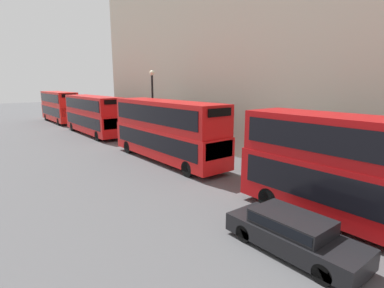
{
  "coord_description": "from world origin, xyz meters",
  "views": [
    {
      "loc": [
        -10.26,
        2.11,
        5.69
      ],
      "look_at": [
        0.48,
        15.72,
        2.12
      ],
      "focal_mm": 28.0,
      "sensor_mm": 36.0,
      "label": 1
    }
  ],
  "objects_px": {
    "bus_second_in_queue": "(166,128)",
    "bus_third_in_queue": "(93,113)",
    "car_dark_sedan": "(293,232)",
    "pedestrian": "(75,115)",
    "bus_trailing": "(59,106)",
    "bus_leading": "(371,172)"
  },
  "relations": [
    {
      "from": "bus_third_in_queue",
      "to": "bus_leading",
      "type": "bearing_deg",
      "value": -90.0
    },
    {
      "from": "car_dark_sedan",
      "to": "pedestrian",
      "type": "bearing_deg",
      "value": 81.84
    },
    {
      "from": "bus_third_in_queue",
      "to": "bus_trailing",
      "type": "bearing_deg",
      "value": 90.0
    },
    {
      "from": "bus_second_in_queue",
      "to": "bus_third_in_queue",
      "type": "relative_size",
      "value": 1.0
    },
    {
      "from": "bus_leading",
      "to": "car_dark_sedan",
      "type": "xyz_separation_m",
      "value": [
        -3.4,
        0.96,
        -1.73
      ]
    },
    {
      "from": "bus_second_in_queue",
      "to": "car_dark_sedan",
      "type": "bearing_deg",
      "value": -104.85
    },
    {
      "from": "bus_trailing",
      "to": "car_dark_sedan",
      "type": "xyz_separation_m",
      "value": [
        -3.4,
        -40.87,
        -1.72
      ]
    },
    {
      "from": "pedestrian",
      "to": "bus_leading",
      "type": "bearing_deg",
      "value": -93.59
    },
    {
      "from": "bus_third_in_queue",
      "to": "pedestrian",
      "type": "bearing_deg",
      "value": 79.92
    },
    {
      "from": "bus_second_in_queue",
      "to": "bus_third_in_queue",
      "type": "xyz_separation_m",
      "value": [
        -0.0,
        14.63,
        -0.09
      ]
    },
    {
      "from": "bus_third_in_queue",
      "to": "pedestrian",
      "type": "height_order",
      "value": "bus_third_in_queue"
    },
    {
      "from": "bus_second_in_queue",
      "to": "pedestrian",
      "type": "distance_m",
      "value": 30.29
    },
    {
      "from": "car_dark_sedan",
      "to": "pedestrian",
      "type": "distance_m",
      "value": 43.39
    },
    {
      "from": "bus_trailing",
      "to": "bus_leading",
      "type": "bearing_deg",
      "value": -90.0
    },
    {
      "from": "pedestrian",
      "to": "bus_third_in_queue",
      "type": "bearing_deg",
      "value": -100.08
    },
    {
      "from": "bus_third_in_queue",
      "to": "car_dark_sedan",
      "type": "height_order",
      "value": "bus_third_in_queue"
    },
    {
      "from": "bus_third_in_queue",
      "to": "pedestrian",
      "type": "xyz_separation_m",
      "value": [
        2.76,
        15.5,
        -1.57
      ]
    },
    {
      "from": "bus_trailing",
      "to": "bus_second_in_queue",
      "type": "bearing_deg",
      "value": -90.0
    },
    {
      "from": "bus_second_in_queue",
      "to": "bus_leading",
      "type": "bearing_deg",
      "value": -90.0
    },
    {
      "from": "bus_trailing",
      "to": "pedestrian",
      "type": "height_order",
      "value": "bus_trailing"
    },
    {
      "from": "car_dark_sedan",
      "to": "pedestrian",
      "type": "height_order",
      "value": "pedestrian"
    },
    {
      "from": "bus_third_in_queue",
      "to": "car_dark_sedan",
      "type": "distance_m",
      "value": 27.71
    }
  ]
}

